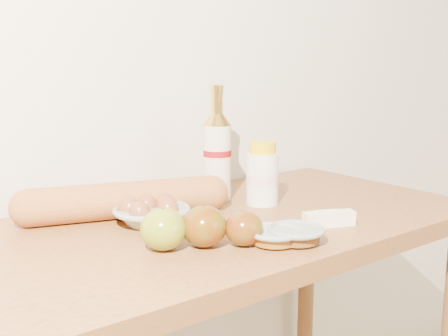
# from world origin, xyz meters

# --- Properties ---
(back_wall) EXTENTS (3.50, 0.02, 2.60)m
(back_wall) POSITION_xyz_m (0.00, 1.51, 1.30)
(back_wall) COLOR silver
(back_wall) RESTS_ON ground
(table) EXTENTS (1.20, 0.60, 0.90)m
(table) POSITION_xyz_m (0.00, 1.18, 0.78)
(table) COLOR #A06533
(table) RESTS_ON ground
(bourbon_bottle) EXTENTS (0.09, 0.09, 0.28)m
(bourbon_bottle) POSITION_xyz_m (0.12, 1.33, 1.01)
(bourbon_bottle) COLOR beige
(bourbon_bottle) RESTS_ON table
(cream_bottle) EXTENTS (0.10, 0.10, 0.15)m
(cream_bottle) POSITION_xyz_m (0.17, 1.23, 0.97)
(cream_bottle) COLOR white
(cream_bottle) RESTS_ON table
(egg_bowl) EXTENTS (0.19, 0.19, 0.06)m
(egg_bowl) POSITION_xyz_m (-0.12, 1.24, 0.92)
(egg_bowl) COLOR #909D97
(egg_bowl) RESTS_ON table
(baguette) EXTENTS (0.48, 0.22, 0.08)m
(baguette) POSITION_xyz_m (-0.14, 1.32, 0.94)
(baguette) COLOR #C87C3D
(baguette) RESTS_ON table
(apple_yellowgreen) EXTENTS (0.09, 0.09, 0.08)m
(apple_yellowgreen) POSITION_xyz_m (-0.19, 1.09, 0.94)
(apple_yellowgreen) COLOR #A08A20
(apple_yellowgreen) RESTS_ON table
(apple_redgreen_front) EXTENTS (0.09, 0.09, 0.08)m
(apple_redgreen_front) POSITION_xyz_m (-0.12, 1.06, 0.94)
(apple_redgreen_front) COLOR maroon
(apple_redgreen_front) RESTS_ON table
(apple_redgreen_right) EXTENTS (0.09, 0.09, 0.07)m
(apple_redgreen_right) POSITION_xyz_m (-0.06, 1.02, 0.93)
(apple_redgreen_right) COLOR maroon
(apple_redgreen_right) RESTS_ON table
(sugar_bowl) EXTENTS (0.15, 0.15, 0.03)m
(sugar_bowl) POSITION_xyz_m (0.03, 0.97, 0.92)
(sugar_bowl) COLOR gray
(sugar_bowl) RESTS_ON table
(syrup_bowl) EXTENTS (0.11, 0.11, 0.03)m
(syrup_bowl) POSITION_xyz_m (-0.01, 0.99, 0.92)
(syrup_bowl) COLOR #8D9994
(syrup_bowl) RESTS_ON table
(butter_stick) EXTENTS (0.11, 0.07, 0.03)m
(butter_stick) POSITION_xyz_m (0.16, 1.01, 0.92)
(butter_stick) COLOR #F7ECBF
(butter_stick) RESTS_ON table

